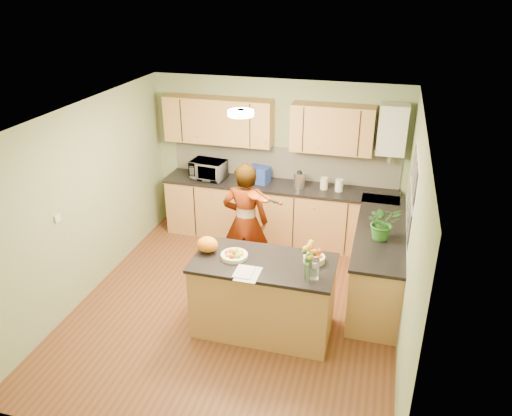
# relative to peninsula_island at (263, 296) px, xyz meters

# --- Properties ---
(floor) EXTENTS (4.50, 4.50, 0.00)m
(floor) POSITION_rel_peninsula_island_xyz_m (-0.44, 0.32, -0.47)
(floor) COLOR #5B331A
(floor) RESTS_ON ground
(ceiling) EXTENTS (4.00, 4.50, 0.02)m
(ceiling) POSITION_rel_peninsula_island_xyz_m (-0.44, 0.32, 2.03)
(ceiling) COLOR white
(ceiling) RESTS_ON wall_back
(wall_back) EXTENTS (4.00, 0.02, 2.50)m
(wall_back) POSITION_rel_peninsula_island_xyz_m (-0.44, 2.57, 0.78)
(wall_back) COLOR #8FA173
(wall_back) RESTS_ON floor
(wall_front) EXTENTS (4.00, 0.02, 2.50)m
(wall_front) POSITION_rel_peninsula_island_xyz_m (-0.44, -1.93, 0.78)
(wall_front) COLOR #8FA173
(wall_front) RESTS_ON floor
(wall_left) EXTENTS (0.02, 4.50, 2.50)m
(wall_left) POSITION_rel_peninsula_island_xyz_m (-2.44, 0.32, 0.78)
(wall_left) COLOR #8FA173
(wall_left) RESTS_ON floor
(wall_right) EXTENTS (0.02, 4.50, 2.50)m
(wall_right) POSITION_rel_peninsula_island_xyz_m (1.56, 0.32, 0.78)
(wall_right) COLOR #8FA173
(wall_right) RESTS_ON floor
(back_counter) EXTENTS (3.64, 0.62, 0.94)m
(back_counter) POSITION_rel_peninsula_island_xyz_m (-0.34, 2.27, 0.00)
(back_counter) COLOR #B68A49
(back_counter) RESTS_ON floor
(right_counter) EXTENTS (0.62, 2.24, 0.94)m
(right_counter) POSITION_rel_peninsula_island_xyz_m (1.26, 1.17, 0.00)
(right_counter) COLOR #B68A49
(right_counter) RESTS_ON floor
(splashback) EXTENTS (3.60, 0.02, 0.52)m
(splashback) POSITION_rel_peninsula_island_xyz_m (-0.34, 2.56, 0.73)
(splashback) COLOR beige
(splashback) RESTS_ON back_counter
(upper_cabinets) EXTENTS (3.20, 0.34, 0.70)m
(upper_cabinets) POSITION_rel_peninsula_island_xyz_m (-0.61, 2.40, 1.38)
(upper_cabinets) COLOR #B68A49
(upper_cabinets) RESTS_ON wall_back
(boiler) EXTENTS (0.40, 0.30, 0.86)m
(boiler) POSITION_rel_peninsula_island_xyz_m (1.26, 2.41, 1.43)
(boiler) COLOR silver
(boiler) RESTS_ON wall_back
(window_right) EXTENTS (0.01, 1.30, 1.05)m
(window_right) POSITION_rel_peninsula_island_xyz_m (1.55, 0.92, 1.08)
(window_right) COLOR silver
(window_right) RESTS_ON wall_right
(light_switch) EXTENTS (0.02, 0.09, 0.09)m
(light_switch) POSITION_rel_peninsula_island_xyz_m (-2.42, -0.28, 0.83)
(light_switch) COLOR silver
(light_switch) RESTS_ON wall_left
(ceiling_lamp) EXTENTS (0.30, 0.30, 0.07)m
(ceiling_lamp) POSITION_rel_peninsula_island_xyz_m (-0.44, 0.62, 1.99)
(ceiling_lamp) COLOR #FFEABF
(ceiling_lamp) RESTS_ON ceiling
(peninsula_island) EXTENTS (1.63, 0.83, 0.93)m
(peninsula_island) POSITION_rel_peninsula_island_xyz_m (0.00, 0.00, 0.00)
(peninsula_island) COLOR #B68A49
(peninsula_island) RESTS_ON floor
(fruit_dish) EXTENTS (0.31, 0.31, 0.11)m
(fruit_dish) POSITION_rel_peninsula_island_xyz_m (-0.35, 0.00, 0.51)
(fruit_dish) COLOR #EFE7BF
(fruit_dish) RESTS_ON peninsula_island
(orange_bowl) EXTENTS (0.25, 0.25, 0.14)m
(orange_bowl) POSITION_rel_peninsula_island_xyz_m (0.55, 0.15, 0.53)
(orange_bowl) COLOR #EFE7BF
(orange_bowl) RESTS_ON peninsula_island
(flower_vase) EXTENTS (0.26, 0.26, 0.48)m
(flower_vase) POSITION_rel_peninsula_island_xyz_m (0.60, -0.18, 0.78)
(flower_vase) COLOR silver
(flower_vase) RESTS_ON peninsula_island
(orange_bag) EXTENTS (0.28, 0.25, 0.19)m
(orange_bag) POSITION_rel_peninsula_island_xyz_m (-0.69, 0.05, 0.56)
(orange_bag) COLOR orange
(orange_bag) RESTS_ON peninsula_island
(papers) EXTENTS (0.24, 0.33, 0.01)m
(papers) POSITION_rel_peninsula_island_xyz_m (-0.10, -0.30, 0.47)
(papers) COLOR silver
(papers) RESTS_ON peninsula_island
(violinist) EXTENTS (0.65, 0.46, 1.69)m
(violinist) POSITION_rel_peninsula_island_xyz_m (-0.53, 1.08, 0.38)
(violinist) COLOR #E6B68D
(violinist) RESTS_ON floor
(violin) EXTENTS (0.68, 0.59, 0.17)m
(violin) POSITION_rel_peninsula_island_xyz_m (-0.33, 0.86, 0.88)
(violin) COLOR #521805
(violin) RESTS_ON violinist
(microwave) EXTENTS (0.57, 0.42, 0.30)m
(microwave) POSITION_rel_peninsula_island_xyz_m (-1.48, 2.24, 0.62)
(microwave) COLOR silver
(microwave) RESTS_ON back_counter
(blue_box) EXTENTS (0.36, 0.29, 0.25)m
(blue_box) POSITION_rel_peninsula_island_xyz_m (-0.66, 2.28, 0.60)
(blue_box) COLOR #203894
(blue_box) RESTS_ON back_counter
(kettle) EXTENTS (0.17, 0.17, 0.32)m
(kettle) POSITION_rel_peninsula_island_xyz_m (-0.02, 2.24, 0.60)
(kettle) COLOR silver
(kettle) RESTS_ON back_counter
(jar_cream) EXTENTS (0.15, 0.15, 0.18)m
(jar_cream) POSITION_rel_peninsula_island_xyz_m (0.36, 2.28, 0.56)
(jar_cream) COLOR #EFE7BF
(jar_cream) RESTS_ON back_counter
(jar_white) EXTENTS (0.13, 0.13, 0.18)m
(jar_white) POSITION_rel_peninsula_island_xyz_m (0.59, 2.26, 0.56)
(jar_white) COLOR silver
(jar_white) RESTS_ON back_counter
(potted_plant) EXTENTS (0.49, 0.46, 0.44)m
(potted_plant) POSITION_rel_peninsula_island_xyz_m (1.26, 0.90, 0.69)
(potted_plant) COLOR #2D6C24
(potted_plant) RESTS_ON right_counter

